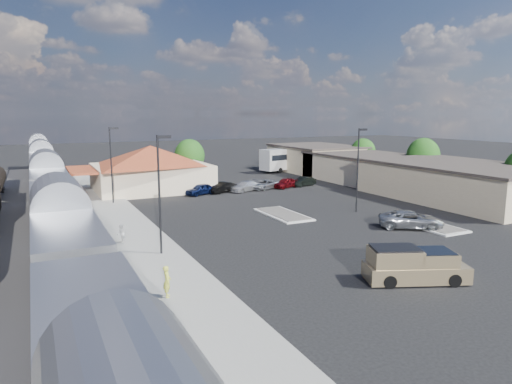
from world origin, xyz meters
name	(u,v)px	position (x,y,z in m)	size (l,w,h in m)	color
ground	(257,223)	(0.00, 0.00, 0.00)	(280.00, 280.00, 0.00)	black
railbed	(16,228)	(-21.00, 8.00, 0.06)	(16.00, 100.00, 0.12)	#4C4944
platform	(120,222)	(-12.00, 6.00, 0.09)	(5.50, 92.00, 0.18)	gray
passenger_train	(48,193)	(-18.00, 9.87, 2.87)	(3.00, 104.00, 5.55)	silver
station_depot	(151,168)	(-4.56, 24.00, 3.13)	(18.35, 12.24, 6.20)	beige
buildings_east	(381,169)	(28.00, 14.28, 2.27)	(14.40, 51.40, 4.80)	#C6B28C
traffic_island_south	(283,214)	(4.00, 2.00, 0.10)	(3.30, 7.50, 0.21)	silver
traffic_island_north	(426,225)	(14.00, -8.00, 0.10)	(3.30, 7.50, 0.21)	silver
lamp_plat_s	(160,185)	(-10.90, -6.00, 5.34)	(1.08, 0.25, 9.00)	black
lamp_plat_n	(112,159)	(-10.90, 16.00, 5.34)	(1.08, 0.25, 9.00)	black
lamp_lot	(359,163)	(12.10, 0.00, 5.34)	(1.08, 0.25, 9.00)	black
tree_east_b	(423,156)	(34.00, 12.00, 4.22)	(4.94, 4.94, 6.96)	#382314
tree_east_c	(363,152)	(34.00, 26.00, 3.76)	(4.41, 4.41, 6.21)	#382314
tree_depot	(189,156)	(3.00, 30.00, 4.02)	(4.71, 4.71, 6.63)	#382314
pickup_truck	(416,266)	(2.06, -18.40, 1.04)	(6.71, 4.57, 2.18)	tan
suv	(411,220)	(11.96, -8.04, 0.81)	(2.69, 5.84, 1.62)	#A4A8AC
coach_bus	(291,158)	(24.00, 34.38, 2.43)	(13.43, 6.00, 4.21)	silver
person_a	(167,281)	(-12.80, -14.28, 1.10)	(0.67, 0.44, 1.84)	#C9D041
person_b	(121,234)	(-13.20, -1.92, 0.96)	(0.76, 0.59, 1.57)	silver
parked_car_a	(201,189)	(0.36, 17.42, 0.73)	(1.73, 4.31, 1.47)	#0B1439
parked_car_b	(223,187)	(3.56, 17.72, 0.70)	(1.49, 4.28, 1.41)	black
parked_car_c	(245,186)	(6.76, 17.42, 0.70)	(1.97, 4.84, 1.40)	silver
parked_car_d	(265,185)	(9.96, 17.72, 0.67)	(2.21, 4.79, 1.33)	gray
parked_car_e	(286,183)	(13.16, 17.42, 0.72)	(1.71, 4.25, 1.45)	maroon
parked_car_f	(303,182)	(16.36, 17.72, 0.68)	(1.43, 4.11, 1.35)	black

